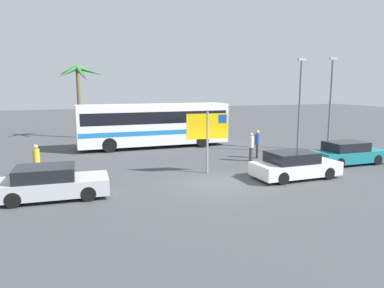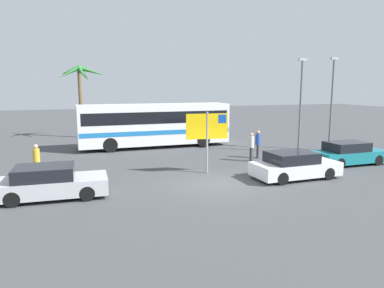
{
  "view_description": "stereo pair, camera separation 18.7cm",
  "coord_description": "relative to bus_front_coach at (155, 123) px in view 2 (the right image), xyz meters",
  "views": [
    {
      "loc": [
        -6.64,
        -14.62,
        4.48
      ],
      "look_at": [
        0.11,
        3.84,
        1.3
      ],
      "focal_mm": 33.49,
      "sensor_mm": 36.0,
      "label": 1
    },
    {
      "loc": [
        -6.46,
        -14.68,
        4.48
      ],
      "look_at": [
        0.11,
        3.84,
        1.3
      ],
      "focal_mm": 33.49,
      "sensor_mm": 36.0,
      "label": 2
    }
  ],
  "objects": [
    {
      "name": "ground",
      "position": [
        0.26,
        -11.07,
        -1.78
      ],
      "size": [
        120.0,
        120.0,
        0.0
      ],
      "primitive_type": "plane",
      "color": "#424447"
    },
    {
      "name": "bus_front_coach",
      "position": [
        0.0,
        0.0,
        0.0
      ],
      "size": [
        10.99,
        2.52,
        3.17
      ],
      "color": "white",
      "rests_on": "ground"
    },
    {
      "name": "ferry_sign",
      "position": [
        0.67,
        -8.85,
        0.54
      ],
      "size": [
        2.19,
        0.31,
        3.2
      ],
      "rotation": [
        0.0,
        0.0,
        -0.11
      ],
      "color": "gray",
      "rests_on": "ground"
    },
    {
      "name": "car_white",
      "position": [
        4.25,
        -11.28,
        -1.15
      ],
      "size": [
        4.29,
        1.91,
        1.32
      ],
      "rotation": [
        0.0,
        0.0,
        0.01
      ],
      "color": "silver",
      "rests_on": "ground"
    },
    {
      "name": "car_silver",
      "position": [
        -6.93,
        -10.62,
        -1.15
      ],
      "size": [
        4.45,
        2.11,
        1.32
      ],
      "rotation": [
        0.0,
        0.0,
        -0.05
      ],
      "color": "#B7BABF",
      "rests_on": "ground"
    },
    {
      "name": "car_teal",
      "position": [
        9.13,
        -9.64,
        -1.15
      ],
      "size": [
        4.33,
        1.76,
        1.32
      ],
      "rotation": [
        0.0,
        0.0,
        -0.01
      ],
      "color": "#19757F",
      "rests_on": "ground"
    },
    {
      "name": "pedestrian_near_sign",
      "position": [
        -7.64,
        -7.1,
        -0.78
      ],
      "size": [
        0.32,
        0.32,
        1.7
      ],
      "rotation": [
        0.0,
        0.0,
        3.29
      ],
      "color": "#4C4C51",
      "rests_on": "ground"
    },
    {
      "name": "pedestrian_by_bus",
      "position": [
        4.24,
        -6.97,
        -0.76
      ],
      "size": [
        0.32,
        0.32,
        1.72
      ],
      "rotation": [
        0.0,
        0.0,
        5.56
      ],
      "color": "#2D2D33",
      "rests_on": "ground"
    },
    {
      "name": "pedestrian_crossing_lot",
      "position": [
        5.1,
        -6.25,
        -0.75
      ],
      "size": [
        0.32,
        0.32,
        1.75
      ],
      "rotation": [
        0.0,
        0.0,
        2.66
      ],
      "color": "#2D2D33",
      "rests_on": "ground"
    },
    {
      "name": "lamp_post_left_side",
      "position": [
        11.2,
        -5.56,
        1.75
      ],
      "size": [
        0.56,
        0.2,
        6.42
      ],
      "color": "slate",
      "rests_on": "ground"
    },
    {
      "name": "lamp_post_right_side",
      "position": [
        8.7,
        -5.5,
        1.68
      ],
      "size": [
        0.56,
        0.2,
        6.29
      ],
      "color": "slate",
      "rests_on": "ground"
    },
    {
      "name": "palm_tree_seaside",
      "position": [
        -4.86,
        7.12,
        3.27
      ],
      "size": [
        4.02,
        3.95,
        6.28
      ],
      "color": "brown",
      "rests_on": "ground"
    }
  ]
}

